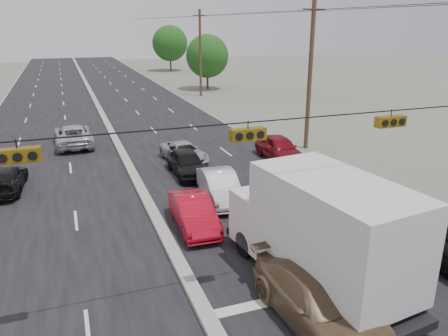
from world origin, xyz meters
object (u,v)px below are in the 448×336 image
(utility_pole_right_b, at_px, (310,75))
(oncoming_far, at_px, (73,135))
(tree_right_far, at_px, (170,43))
(queue_car_b, at_px, (220,187))
(tree_right_mid, at_px, (207,56))
(queue_car_e, at_px, (279,148))
(queue_car_c, at_px, (184,153))
(tan_sedan, at_px, (318,301))
(queue_car_a, at_px, (187,163))
(oncoming_near, at_px, (5,179))
(utility_pole_right_c, at_px, (200,53))
(box_truck, at_px, (319,230))
(red_sedan, at_px, (194,213))

(utility_pole_right_b, xyz_separation_m, oncoming_far, (-15.47, 6.36, -4.35))
(tree_right_far, distance_m, queue_car_b, 63.43)
(tree_right_mid, distance_m, queue_car_b, 38.96)
(tree_right_mid, distance_m, queue_car_e, 32.64)
(oncoming_far, bearing_deg, queue_car_c, 132.86)
(tan_sedan, xyz_separation_m, queue_car_a, (0.00, 14.17, -0.04))
(tan_sedan, relative_size, oncoming_near, 1.18)
(queue_car_a, height_order, queue_car_e, queue_car_e)
(utility_pole_right_c, bearing_deg, tree_right_far, 83.35)
(tree_right_mid, relative_size, tree_right_far, 0.88)
(tree_right_mid, distance_m, queue_car_c, 32.58)
(queue_car_c, relative_size, oncoming_near, 0.98)
(box_truck, xyz_separation_m, queue_car_e, (5.34, 13.15, -1.25))
(box_truck, distance_m, queue_car_b, 8.18)
(tree_right_far, height_order, red_sedan, tree_right_far)
(tree_right_far, height_order, oncoming_far, tree_right_far)
(utility_pole_right_b, height_order, tree_right_far, utility_pole_right_b)
(queue_car_e, distance_m, oncoming_near, 16.09)
(utility_pole_right_b, distance_m, tree_right_far, 55.11)
(tree_right_mid, height_order, red_sedan, tree_right_mid)
(queue_car_b, height_order, queue_car_e, queue_car_e)
(queue_car_a, bearing_deg, utility_pole_right_c, 71.59)
(box_truck, height_order, queue_car_c, box_truck)
(utility_pole_right_b, distance_m, tree_right_mid, 30.11)
(queue_car_b, bearing_deg, utility_pole_right_b, 43.33)
(utility_pole_right_b, xyz_separation_m, tree_right_far, (3.50, 55.00, -0.15))
(queue_car_b, xyz_separation_m, oncoming_near, (-10.20, 5.19, -0.08))
(tree_right_mid, relative_size, tan_sedan, 1.34)
(tan_sedan, distance_m, queue_car_a, 14.17)
(tree_right_far, bearing_deg, queue_car_c, -102.75)
(tree_right_far, xyz_separation_m, red_sedan, (-14.60, -64.50, -4.26))
(utility_pole_right_c, height_order, queue_car_e, utility_pole_right_c)
(tan_sedan, height_order, red_sedan, tan_sedan)
(tree_right_far, relative_size, queue_car_e, 1.76)
(utility_pole_right_b, distance_m, utility_pole_right_c, 25.00)
(queue_car_c, bearing_deg, oncoming_near, -177.58)
(queue_car_a, bearing_deg, tree_right_mid, 70.37)
(queue_car_b, bearing_deg, queue_car_c, 95.28)
(tree_right_mid, relative_size, red_sedan, 1.69)
(box_truck, xyz_separation_m, queue_car_b, (-0.55, 8.06, -1.30))
(box_truck, bearing_deg, queue_car_a, 87.91)
(red_sedan, distance_m, oncoming_near, 11.13)
(tan_sedan, height_order, queue_car_c, tan_sedan)
(oncoming_near, height_order, oncoming_far, oncoming_far)
(tree_right_mid, relative_size, oncoming_near, 1.58)
(red_sedan, xyz_separation_m, oncoming_near, (-8.10, 7.64, -0.04))
(oncoming_near, bearing_deg, red_sedan, 140.50)
(oncoming_far, bearing_deg, red_sedan, 103.91)
(queue_car_a, xyz_separation_m, queue_car_b, (0.50, -4.31, 0.00))
(tan_sedan, distance_m, red_sedan, 7.58)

